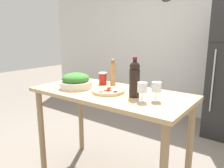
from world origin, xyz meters
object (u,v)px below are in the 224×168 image
(wine_glass_near, at_px, (142,88))
(salt_canister, at_px, (103,78))
(wine_bottle, at_px, (134,78))
(pepper_mill, at_px, (113,73))
(wine_glass_far, at_px, (156,88))
(salad_bowl, at_px, (76,81))
(homemade_pizza, at_px, (108,91))

(wine_glass_near, height_order, salt_canister, wine_glass_near)
(wine_bottle, height_order, pepper_mill, wine_bottle)
(wine_bottle, distance_m, wine_glass_far, 0.20)
(salt_canister, bearing_deg, pepper_mill, 12.05)
(pepper_mill, relative_size, salad_bowl, 0.88)
(salad_bowl, bearing_deg, wine_bottle, 5.92)
(wine_glass_far, bearing_deg, wine_bottle, 179.98)
(wine_glass_near, bearing_deg, wine_bottle, 146.89)
(wine_bottle, xyz_separation_m, salad_bowl, (-0.59, -0.06, -0.09))
(wine_glass_near, relative_size, pepper_mill, 0.55)
(wine_bottle, distance_m, wine_glass_near, 0.14)
(wine_glass_far, bearing_deg, wine_glass_near, -137.33)
(wine_bottle, relative_size, salt_canister, 2.60)
(wine_glass_near, height_order, homemade_pizza, wine_glass_near)
(wine_glass_far, xyz_separation_m, homemade_pizza, (-0.44, -0.02, -0.08))
(wine_glass_far, xyz_separation_m, salad_bowl, (-0.78, -0.06, -0.04))
(wine_glass_far, height_order, salad_bowl, wine_glass_far)
(wine_glass_far, height_order, salt_canister, wine_glass_far)
(salad_bowl, height_order, homemade_pizza, salad_bowl)
(wine_glass_far, distance_m, salt_canister, 0.70)
(wine_glass_near, xyz_separation_m, homemade_pizza, (-0.36, 0.06, -0.08))
(pepper_mill, bearing_deg, wine_glass_far, -21.66)
(wine_bottle, height_order, salt_canister, wine_bottle)
(salt_canister, bearing_deg, wine_glass_far, -16.67)
(salad_bowl, relative_size, salt_canister, 2.44)
(pepper_mill, xyz_separation_m, homemade_pizza, (0.13, -0.24, -0.11))
(wine_glass_near, bearing_deg, pepper_mill, 148.61)
(pepper_mill, bearing_deg, salad_bowl, -127.44)
(salt_canister, bearing_deg, wine_bottle, -22.64)
(pepper_mill, bearing_deg, wine_glass_near, -31.39)
(wine_glass_near, height_order, pepper_mill, pepper_mill)
(wine_bottle, distance_m, salt_canister, 0.53)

